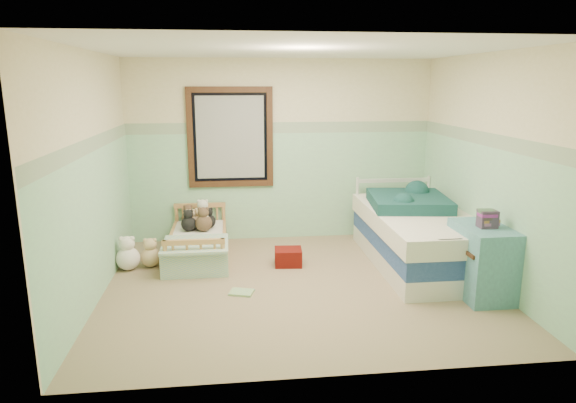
{
  "coord_description": "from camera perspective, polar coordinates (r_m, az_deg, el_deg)",
  "views": [
    {
      "loc": [
        -0.71,
        -5.18,
        2.18
      ],
      "look_at": [
        -0.07,
        0.35,
        0.87
      ],
      "focal_mm": 31.53,
      "sensor_mm": 36.0,
      "label": 1
    }
  ],
  "objects": [
    {
      "name": "extra_plush_0",
      "position": [
        6.66,
        -11.13,
        -2.49
      ],
      "size": [
        0.19,
        0.19,
        0.19
      ],
      "primitive_type": "sphere",
      "color": "black",
      "rests_on": "toddler_mattress"
    },
    {
      "name": "floor_book",
      "position": [
        5.47,
        -5.26,
        -10.16
      ],
      "size": [
        0.29,
        0.25,
        0.02
      ],
      "primitive_type": "cube",
      "rotation": [
        0.0,
        0.0,
        -0.3
      ],
      "color": "yellow",
      "rests_on": "floor"
    },
    {
      "name": "plush_floor_cream",
      "position": [
        6.34,
        -17.59,
        -6.14
      ],
      "size": [
        0.28,
        0.28,
        0.28
      ],
      "primitive_type": "sphere",
      "color": "white",
      "rests_on": "floor"
    },
    {
      "name": "extra_plush_1",
      "position": [
        6.63,
        -9.41,
        -2.59
      ],
      "size": [
        0.17,
        0.17,
        0.17
      ],
      "primitive_type": "sphere",
      "color": "white",
      "rests_on": "toddler_mattress"
    },
    {
      "name": "red_pillow",
      "position": [
        6.21,
        0.03,
        -6.27
      ],
      "size": [
        0.35,
        0.31,
        0.2
      ],
      "primitive_type": "cube",
      "rotation": [
        0.0,
        0.0,
        -0.07
      ],
      "color": "#970F04",
      "rests_on": "floor"
    },
    {
      "name": "floor",
      "position": [
        5.67,
        1.14,
        -9.47
      ],
      "size": [
        4.2,
        3.6,
        0.02
      ],
      "primitive_type": "cube",
      "color": "#856E51",
      "rests_on": "ground"
    },
    {
      "name": "teal_blanket",
      "position": [
        6.52,
        13.42,
        0.05
      ],
      "size": [
        1.04,
        1.09,
        0.14
      ],
      "primitive_type": "cube",
      "rotation": [
        0.0,
        0.0,
        -0.12
      ],
      "color": "#0E3235",
      "rests_on": "twin_mattress"
    },
    {
      "name": "wall_right",
      "position": [
        5.96,
        21.66,
        3.36
      ],
      "size": [
        0.04,
        3.6,
        2.5
      ],
      "primitive_type": "cube",
      "color": "beige",
      "rests_on": "floor"
    },
    {
      "name": "plush_bed_dark",
      "position": [
        6.75,
        -8.96,
        -2.2
      ],
      "size": [
        0.19,
        0.19,
        0.19
      ],
      "primitive_type": "sphere",
      "color": "black",
      "rests_on": "toddler_mattress"
    },
    {
      "name": "window_frame",
      "position": [
        6.97,
        -6.52,
        7.18
      ],
      "size": [
        1.16,
        0.06,
        1.36
      ],
      "primitive_type": "cube",
      "color": "black",
      "rests_on": "wall_back"
    },
    {
      "name": "plush_floor_tan",
      "position": [
        6.37,
        -15.2,
        -6.06
      ],
      "size": [
        0.24,
        0.24,
        0.24
      ],
      "primitive_type": "sphere",
      "color": "#D3B380",
      "rests_on": "floor"
    },
    {
      "name": "book_stack",
      "position": [
        5.48,
        21.58,
        -1.84
      ],
      "size": [
        0.18,
        0.14,
        0.18
      ],
      "primitive_type": "cube",
      "rotation": [
        0.0,
        0.0,
        -0.02
      ],
      "color": "brown",
      "rests_on": "dresser"
    },
    {
      "name": "plush_bed_brown",
      "position": [
        6.98,
        -11.19,
        -1.81
      ],
      "size": [
        0.18,
        0.18,
        0.18
      ],
      "primitive_type": "sphere",
      "color": "brown",
      "rests_on": "toddler_mattress"
    },
    {
      "name": "wainscot_mint",
      "position": [
        7.14,
        -0.75,
        1.72
      ],
      "size": [
        4.2,
        0.01,
        1.5
      ],
      "primitive_type": "cube",
      "color": "#8CBE9B",
      "rests_on": "floor"
    },
    {
      "name": "ceiling",
      "position": [
        5.24,
        1.28,
        16.89
      ],
      "size": [
        4.2,
        3.6,
        0.02
      ],
      "primitive_type": "cube",
      "color": "white",
      "rests_on": "wall_back"
    },
    {
      "name": "extra_plush_3",
      "position": [
        6.62,
        -9.48,
        -2.42
      ],
      "size": [
        0.22,
        0.22,
        0.22
      ],
      "primitive_type": "sphere",
      "color": "brown",
      "rests_on": "toddler_mattress"
    },
    {
      "name": "twin_boxspring",
      "position": [
        6.37,
        14.56,
        -4.06
      ],
      "size": [
        1.09,
        2.17,
        0.22
      ],
      "primitive_type": "cube",
      "color": "navy",
      "rests_on": "twin_bed_frame"
    },
    {
      "name": "plush_bed_tan",
      "position": [
        6.77,
        -10.9,
        -2.29
      ],
      "size": [
        0.18,
        0.18,
        0.18
      ],
      "primitive_type": "sphere",
      "color": "#D3B380",
      "rests_on": "toddler_mattress"
    },
    {
      "name": "wall_front",
      "position": [
        3.57,
        5.12,
        -1.86
      ],
      "size": [
        4.2,
        0.04,
        2.5
      ],
      "primitive_type": "cube",
      "color": "beige",
      "rests_on": "floor"
    },
    {
      "name": "wall_left",
      "position": [
        5.44,
        -21.3,
        2.52
      ],
      "size": [
        0.04,
        3.6,
        2.5
      ],
      "primitive_type": "cube",
      "color": "beige",
      "rests_on": "floor"
    },
    {
      "name": "wall_back",
      "position": [
        7.07,
        -0.77,
        5.72
      ],
      "size": [
        4.2,
        0.04,
        2.5
      ],
      "primitive_type": "cube",
      "color": "beige",
      "rests_on": "floor"
    },
    {
      "name": "border_strip",
      "position": [
        7.02,
        -0.77,
        8.33
      ],
      "size": [
        4.2,
        0.01,
        0.15
      ],
      "primitive_type": "cube",
      "color": "#476F47",
      "rests_on": "wall_back"
    },
    {
      "name": "twin_mattress",
      "position": [
        6.31,
        14.67,
        -2.15
      ],
      "size": [
        1.13,
        2.22,
        0.22
      ],
      "primitive_type": "cube",
      "color": "white",
      "rests_on": "twin_boxspring"
    },
    {
      "name": "twin_bed_frame",
      "position": [
        6.43,
        14.45,
        -5.93
      ],
      "size": [
        1.09,
        2.17,
        0.22
      ],
      "primitive_type": "cube",
      "color": "silver",
      "rests_on": "floor"
    },
    {
      "name": "dresser",
      "position": [
        5.65,
        20.99,
        -6.29
      ],
      "size": [
        0.47,
        0.75,
        0.75
      ],
      "primitive_type": "cube",
      "color": "#467084",
      "rests_on": "floor"
    },
    {
      "name": "window_blinds",
      "position": [
        6.98,
        -6.52,
        7.19
      ],
      "size": [
        0.92,
        0.01,
        1.12
      ],
      "primitive_type": "cube",
      "color": "#B3B3AF",
      "rests_on": "window_frame"
    },
    {
      "name": "toddler_mattress",
      "position": [
        6.54,
        -10.14,
        -4.19
      ],
      "size": [
        0.65,
        1.36,
        0.12
      ],
      "primitive_type": "cube",
      "color": "white",
      "rests_on": "toddler_bed_frame"
    },
    {
      "name": "patchwork_quilt",
      "position": [
        6.09,
        -10.41,
        -4.75
      ],
      "size": [
        0.77,
        0.71,
        0.03
      ],
      "primitive_type": "cube",
      "color": "#6CA9C7",
      "rests_on": "toddler_mattress"
    },
    {
      "name": "extra_plush_2",
      "position": [
        6.79,
        -9.91,
        -2.18
      ],
      "size": [
        0.18,
        0.18,
        0.18
      ],
      "primitive_type": "sphere",
      "color": "#D3B380",
      "rests_on": "toddler_mattress"
    },
    {
      "name": "toddler_bed_frame",
      "position": [
        6.58,
        -10.09,
        -5.45
      ],
      "size": [
        0.71,
        1.42,
        0.18
      ],
      "primitive_type": "cube",
      "color": "#B47E48",
      "rests_on": "floor"
    },
    {
      "name": "plush_bed_white",
      "position": [
        6.96,
        -9.55,
        -1.58
      ],
      "size": [
        0.23,
        0.23,
        0.23
      ],
      "primitive_type": "sphere",
      "color": "silver",
      "rests_on": "toddler_mattress"
    }
  ]
}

